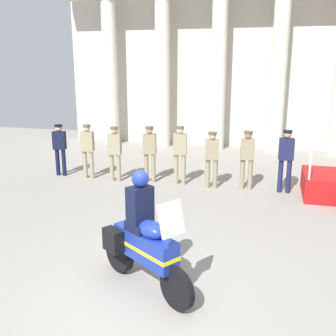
{
  "coord_description": "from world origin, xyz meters",
  "views": [
    {
      "loc": [
        1.76,
        -4.96,
        3.4
      ],
      "look_at": [
        -0.37,
        3.16,
        1.23
      ],
      "focal_mm": 42.55,
      "sensor_mm": 36.0,
      "label": 1
    }
  ],
  "objects": [
    {
      "name": "ground_plane",
      "position": [
        0.0,
        0.0,
        0.0
      ],
      "size": [
        28.69,
        28.69,
        0.0
      ],
      "primitive_type": "plane",
      "color": "gray"
    },
    {
      "name": "colonnade_backdrop",
      "position": [
        -0.44,
        11.92,
        3.8
      ],
      "size": [
        13.45,
        1.46,
        7.27
      ],
      "color": "beige",
      "rests_on": "ground_plane"
    },
    {
      "name": "officer_in_row_0",
      "position": [
        -4.63,
        6.01,
        0.96
      ],
      "size": [
        0.4,
        0.27,
        1.62
      ],
      "rotation": [
        0.0,
        0.0,
        3.27
      ],
      "color": "black",
      "rests_on": "ground_plane"
    },
    {
      "name": "officer_in_row_1",
      "position": [
        -3.63,
        5.92,
        0.99
      ],
      "size": [
        0.4,
        0.27,
        1.67
      ],
      "rotation": [
        0.0,
        0.0,
        3.27
      ],
      "color": "gray",
      "rests_on": "ground_plane"
    },
    {
      "name": "officer_in_row_2",
      "position": [
        -2.72,
        5.85,
        0.97
      ],
      "size": [
        0.4,
        0.27,
        1.65
      ],
      "rotation": [
        0.0,
        0.0,
        3.27
      ],
      "color": "gray",
      "rests_on": "ground_plane"
    },
    {
      "name": "officer_in_row_3",
      "position": [
        -1.68,
        6.02,
        0.99
      ],
      "size": [
        0.4,
        0.27,
        1.67
      ],
      "rotation": [
        0.0,
        0.0,
        3.27
      ],
      "color": "#847A5B",
      "rests_on": "ground_plane"
    },
    {
      "name": "officer_in_row_4",
      "position": [
        -0.76,
        6.01,
        1.02
      ],
      "size": [
        0.4,
        0.27,
        1.72
      ],
      "rotation": [
        0.0,
        0.0,
        3.27
      ],
      "color": "gray",
      "rests_on": "ground_plane"
    },
    {
      "name": "officer_in_row_5",
      "position": [
        0.19,
        5.9,
        0.95
      ],
      "size": [
        0.4,
        0.27,
        1.61
      ],
      "rotation": [
        0.0,
        0.0,
        3.27
      ],
      "color": "#847A5B",
      "rests_on": "ground_plane"
    },
    {
      "name": "officer_in_row_6",
      "position": [
        1.16,
        6.03,
        0.98
      ],
      "size": [
        0.4,
        0.27,
        1.65
      ],
      "rotation": [
        0.0,
        0.0,
        3.27
      ],
      "color": "#847A5B",
      "rests_on": "ground_plane"
    },
    {
      "name": "officer_in_row_7",
      "position": [
        2.19,
        5.98,
        1.02
      ],
      "size": [
        0.4,
        0.27,
        1.73
      ],
      "rotation": [
        0.0,
        0.0,
        3.27
      ],
      "color": "#191E42",
      "rests_on": "ground_plane"
    },
    {
      "name": "motorcycle_with_rider",
      "position": [
        -0.05,
        0.41,
        0.79
      ],
      "size": [
        1.79,
        1.31,
        1.9
      ],
      "rotation": [
        0.0,
        0.0,
        -0.6
      ],
      "color": "black",
      "rests_on": "ground_plane"
    }
  ]
}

